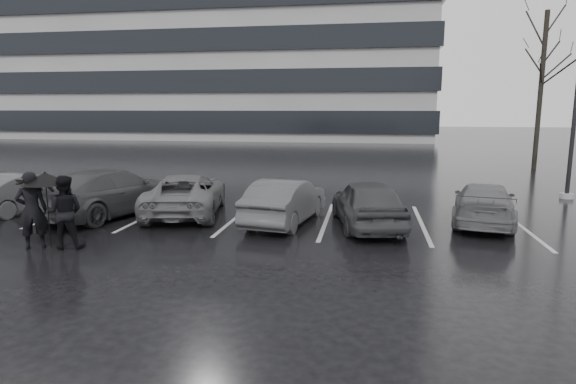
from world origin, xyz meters
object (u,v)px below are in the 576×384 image
(car_west_a, at_px, (285,201))
(pedestrian_left, at_px, (32,210))
(tree_north, at_px, (541,91))
(car_main, at_px, (368,203))
(pedestrian_right, at_px, (64,212))
(car_west_c, at_px, (111,192))
(car_east, at_px, (484,204))
(car_west_b, at_px, (186,194))
(car_west_d, at_px, (26,192))

(car_west_a, xyz_separation_m, pedestrian_left, (-5.56, -3.58, 0.28))
(tree_north, bearing_deg, car_main, -121.25)
(pedestrian_left, xyz_separation_m, tree_north, (17.14, 18.61, 3.31))
(pedestrian_right, xyz_separation_m, tree_north, (16.38, 18.46, 3.36))
(car_west_a, xyz_separation_m, car_west_c, (-5.64, 0.16, 0.08))
(pedestrian_left, relative_size, pedestrian_right, 1.06)
(car_main, distance_m, car_east, 3.49)
(car_west_c, distance_m, tree_north, 23.02)
(car_west_b, height_order, tree_north, tree_north)
(car_main, relative_size, tree_north, 0.48)
(car_west_c, bearing_deg, car_west_d, 15.20)
(car_west_a, height_order, pedestrian_left, pedestrian_left)
(car_west_c, distance_m, pedestrian_right, 3.69)
(car_west_c, bearing_deg, car_west_b, -150.29)
(car_west_d, bearing_deg, car_west_a, -166.78)
(car_main, relative_size, car_west_c, 0.80)
(car_west_a, bearing_deg, car_west_b, -2.01)
(car_west_c, relative_size, pedestrian_left, 2.72)
(pedestrian_left, xyz_separation_m, pedestrian_right, (0.75, 0.15, -0.05))
(car_main, distance_m, car_west_c, 8.04)
(pedestrian_right, bearing_deg, pedestrian_left, -3.12)
(car_main, xyz_separation_m, pedestrian_right, (-7.20, -3.33, 0.19))
(car_west_a, xyz_separation_m, car_west_d, (-8.70, 0.25, -0.02))
(car_west_d, xyz_separation_m, car_east, (14.45, 0.61, -0.04))
(pedestrian_left, height_order, tree_north, tree_north)
(car_east, height_order, pedestrian_left, pedestrian_left)
(car_west_a, xyz_separation_m, tree_north, (11.58, 15.03, 3.59))
(car_west_a, relative_size, pedestrian_right, 2.25)
(pedestrian_right, bearing_deg, car_main, -169.51)
(car_east, distance_m, pedestrian_left, 12.16)
(car_west_b, xyz_separation_m, car_west_c, (-2.31, -0.52, 0.10))
(car_west_a, distance_m, pedestrian_left, 6.62)
(car_west_b, distance_m, pedestrian_right, 4.37)
(car_west_c, bearing_deg, car_east, -159.45)
(car_west_b, relative_size, car_east, 1.13)
(pedestrian_left, bearing_deg, car_west_c, -119.65)
(car_west_b, xyz_separation_m, tree_north, (14.91, 14.36, 3.60))
(pedestrian_left, bearing_deg, car_east, 170.53)
(car_main, relative_size, pedestrian_left, 2.16)
(car_west_d, bearing_deg, tree_north, -129.03)
(pedestrian_left, relative_size, tree_north, 0.22)
(tree_north, bearing_deg, car_east, -112.34)
(car_west_a, relative_size, car_east, 0.97)
(car_west_d, relative_size, car_east, 0.93)
(car_east, bearing_deg, car_main, 27.77)
(tree_north, bearing_deg, car_west_c, -139.17)
(car_main, bearing_deg, car_east, -175.56)
(car_east, relative_size, pedestrian_right, 2.32)
(car_west_b, xyz_separation_m, pedestrian_left, (-2.22, -4.26, 0.30))
(car_west_a, height_order, car_east, car_west_a)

